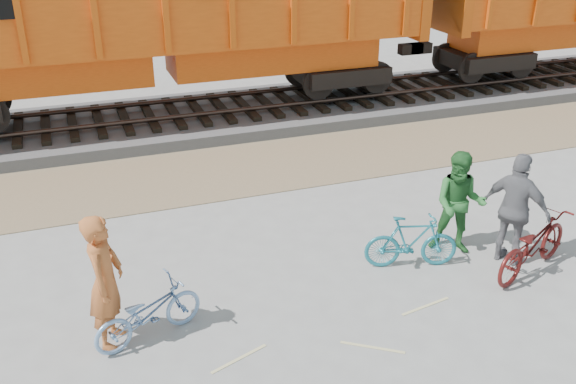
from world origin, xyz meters
name	(u,v)px	position (x,y,z in m)	size (l,w,h in m)	color
ground	(289,311)	(0.00, 0.00, 0.00)	(120.00, 120.00, 0.00)	#9E9E99
gravel_strip	(205,174)	(0.00, 5.50, 0.01)	(120.00, 3.00, 0.02)	#997F5E
ballast_bed	(174,120)	(0.00, 9.00, 0.15)	(120.00, 4.00, 0.30)	slate
track	(174,109)	(0.00, 9.00, 0.47)	(120.00, 2.60, 0.24)	black
hopper_car_center	(155,12)	(-0.27, 9.00, 3.01)	(14.00, 3.13, 4.65)	black
bicycle_blue	(148,313)	(-2.05, 0.07, 0.43)	(0.56, 1.62, 0.85)	#7EA4D4
bicycle_teal	(411,242)	(2.35, 0.51, 0.47)	(0.44, 1.56, 0.93)	teal
bicycle_maroon	(533,244)	(4.12, -0.31, 0.52)	(0.69, 1.97, 1.03)	#531311
person_solo	(106,281)	(-2.55, 0.17, 0.98)	(0.72, 0.47, 1.97)	#B55E2B
person_man	(459,203)	(3.35, 0.71, 0.92)	(0.89, 0.69, 1.83)	#28672D
person_woman	(516,210)	(4.02, 0.09, 0.98)	(1.14, 0.48, 1.95)	slate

